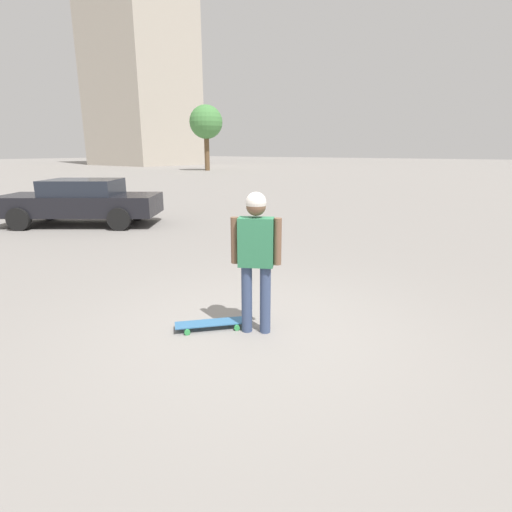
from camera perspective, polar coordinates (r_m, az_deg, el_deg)
ground_plane at (r=4.99m, az=0.00°, el=-10.69°), size 220.00×220.00×0.00m
person at (r=4.63m, az=0.00°, el=1.05°), size 0.53×0.37×1.70m
skateboard at (r=5.06m, az=-6.41°, el=-9.53°), size 0.75×0.81×0.08m
car_parked_near at (r=12.90m, az=-23.65°, el=7.19°), size 4.62×4.06×1.33m
building_block_distant at (r=67.16m, az=-16.60°, el=29.24°), size 13.37×11.80×38.88m
tree_distant at (r=45.11m, az=-7.15°, el=18.38°), size 3.51×3.51×6.83m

